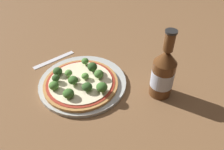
# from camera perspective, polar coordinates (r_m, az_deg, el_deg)

# --- Properties ---
(ground_plane) EXTENTS (3.00, 3.00, 0.00)m
(ground_plane) POSITION_cam_1_polar(r_m,az_deg,el_deg) (0.73, -7.59, -2.35)
(ground_plane) COLOR brown
(plate) EXTENTS (0.29, 0.29, 0.01)m
(plate) POSITION_cam_1_polar(r_m,az_deg,el_deg) (0.72, -7.78, -2.25)
(plate) COLOR #B2B7B2
(plate) RESTS_ON ground_plane
(pizza) EXTENTS (0.24, 0.24, 0.01)m
(pizza) POSITION_cam_1_polar(r_m,az_deg,el_deg) (0.71, -8.14, -2.03)
(pizza) COLOR #B77F42
(pizza) RESTS_ON plate
(broccoli_floret_0) EXTENTS (0.03, 0.03, 0.03)m
(broccoli_floret_0) POSITION_cam_1_polar(r_m,az_deg,el_deg) (0.68, -14.85, -2.91)
(broccoli_floret_0) COLOR #89A866
(broccoli_floret_0) RESTS_ON pizza
(broccoli_floret_1) EXTENTS (0.03, 0.03, 0.03)m
(broccoli_floret_1) POSITION_cam_1_polar(r_m,az_deg,el_deg) (0.68, -10.16, -1.35)
(broccoli_floret_1) COLOR #89A866
(broccoli_floret_1) RESTS_ON pizza
(broccoli_floret_2) EXTENTS (0.02, 0.02, 0.02)m
(broccoli_floret_2) POSITION_cam_1_polar(r_m,az_deg,el_deg) (0.70, -7.04, -0.28)
(broccoli_floret_2) COLOR #89A866
(broccoli_floret_2) RESTS_ON pizza
(broccoli_floret_3) EXTENTS (0.03, 0.03, 0.03)m
(broccoli_floret_3) POSITION_cam_1_polar(r_m,az_deg,el_deg) (0.65, -2.67, -3.20)
(broccoli_floret_3) COLOR #89A866
(broccoli_floret_3) RESTS_ON pizza
(broccoli_floret_4) EXTENTS (0.02, 0.02, 0.03)m
(broccoli_floret_4) POSITION_cam_1_polar(r_m,az_deg,el_deg) (0.71, -14.48, -0.81)
(broccoli_floret_4) COLOR #89A866
(broccoli_floret_4) RESTS_ON pizza
(broccoli_floret_5) EXTENTS (0.02, 0.02, 0.03)m
(broccoli_floret_5) POSITION_cam_1_polar(r_m,az_deg,el_deg) (0.71, -11.29, 0.51)
(broccoli_floret_5) COLOR #89A866
(broccoli_floret_5) RESTS_ON pizza
(broccoli_floret_6) EXTENTS (0.03, 0.03, 0.03)m
(broccoli_floret_6) POSITION_cam_1_polar(r_m,az_deg,el_deg) (0.66, -6.53, -3.09)
(broccoli_floret_6) COLOR #89A866
(broccoli_floret_6) RESTS_ON pizza
(broccoli_floret_7) EXTENTS (0.03, 0.03, 0.03)m
(broccoli_floret_7) POSITION_cam_1_polar(r_m,az_deg,el_deg) (0.76, -7.04, 3.61)
(broccoli_floret_7) COLOR #89A866
(broccoli_floret_7) RESTS_ON pizza
(broccoli_floret_8) EXTENTS (0.03, 0.03, 0.03)m
(broccoli_floret_8) POSITION_cam_1_polar(r_m,az_deg,el_deg) (0.73, -14.02, 0.92)
(broccoli_floret_8) COLOR #89A866
(broccoli_floret_8) RESTS_ON pizza
(broccoli_floret_9) EXTENTS (0.03, 0.03, 0.04)m
(broccoli_floret_9) POSITION_cam_1_polar(r_m,az_deg,el_deg) (0.72, -5.16, 2.10)
(broccoli_floret_9) COLOR #89A866
(broccoli_floret_9) RESTS_ON pizza
(broccoli_floret_10) EXTENTS (0.03, 0.03, 0.03)m
(broccoli_floret_10) POSITION_cam_1_polar(r_m,az_deg,el_deg) (0.70, -3.47, 0.26)
(broccoli_floret_10) COLOR #89A866
(broccoli_floret_10) RESTS_ON pizza
(broccoli_floret_11) EXTENTS (0.03, 0.03, 0.03)m
(broccoli_floret_11) POSITION_cam_1_polar(r_m,az_deg,el_deg) (0.65, -11.31, -4.75)
(broccoli_floret_11) COLOR #89A866
(broccoli_floret_11) RESTS_ON pizza
(beer_bottle) EXTENTS (0.07, 0.07, 0.22)m
(beer_bottle) POSITION_cam_1_polar(r_m,az_deg,el_deg) (0.66, 13.23, 0.51)
(beer_bottle) COLOR #563319
(beer_bottle) RESTS_ON ground_plane
(fork) EXTENTS (0.04, 0.17, 0.00)m
(fork) POSITION_cam_1_polar(r_m,az_deg,el_deg) (0.85, -14.89, 3.90)
(fork) COLOR silver
(fork) RESTS_ON ground_plane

